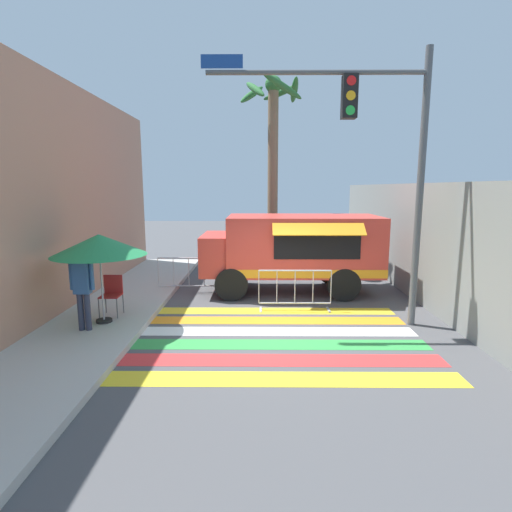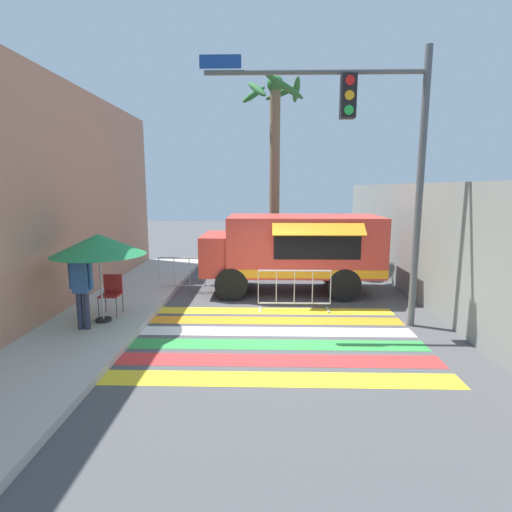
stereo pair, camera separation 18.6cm
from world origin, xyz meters
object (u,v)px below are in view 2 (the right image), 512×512
Objects in this scene: patio_umbrella at (99,245)px; folding_chair at (112,291)px; traffic_signal_pole at (377,142)px; vendor_person at (81,284)px; palm_tree at (274,146)px; food_truck at (290,247)px; barricade_side at (190,275)px; barricade_front at (294,291)px.

folding_chair is at bearing 89.42° from patio_umbrella.
traffic_signal_pole is 7.14m from vendor_person.
folding_chair is at bearing -125.07° from palm_tree.
patio_umbrella is 0.98m from vendor_person.
food_truck is 3.06× the size of vendor_person.
folding_chair reaches higher than barricade_side.
palm_tree is at bearing 98.40° from food_truck.
folding_chair is at bearing 177.47° from traffic_signal_pole.
palm_tree is (-0.45, 3.02, 3.31)m from food_truck.
food_truck is 5.57× the size of folding_chair.
patio_umbrella is at bearing -143.51° from food_truck.
patio_umbrella is 1.34m from folding_chair.
food_truck reaches higher than barricade_side.
folding_chair is 3.02m from barricade_side.
food_truck is 0.75× the size of palm_tree.
barricade_front is 1.00× the size of barricade_side.
barricade_side is at bearing 66.58° from patio_umbrella.
palm_tree is at bearing 50.63° from vendor_person.
barricade_front is 6.51m from palm_tree.
traffic_signal_pole is at bearing 16.92° from folding_chair.
traffic_signal_pole is 3.53× the size of vendor_person.
barricade_front is at bearing -84.77° from palm_tree.
traffic_signal_pole reaches higher than vendor_person.
barricade_front and barricade_side have the same top height.
food_truck is at bearing 31.81° from vendor_person.
patio_umbrella is 0.29× the size of palm_tree.
food_truck is at bearing 1.84° from barricade_side.
food_truck is at bearing 51.06° from folding_chair.
vendor_person is at bearing -140.67° from food_truck.
vendor_person is (-6.41, -0.82, -3.04)m from traffic_signal_pole.
folding_chair is (-4.51, -2.78, -0.68)m from food_truck.
patio_umbrella is 4.94m from barricade_front.
patio_umbrella is at bearing -113.42° from barricade_side.
patio_umbrella is 1.08× the size of barricade_side.
food_truck is 0.87× the size of traffic_signal_pole.
food_truck reaches higher than folding_chair.
food_truck is at bearing 118.97° from traffic_signal_pole.
traffic_signal_pole is 3.22× the size of barricade_side.
food_truck is at bearing -81.60° from palm_tree.
food_truck is 4.50m from palm_tree.
vendor_person is at bearing -121.85° from palm_tree.
traffic_signal_pole is 6.71m from barricade_side.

